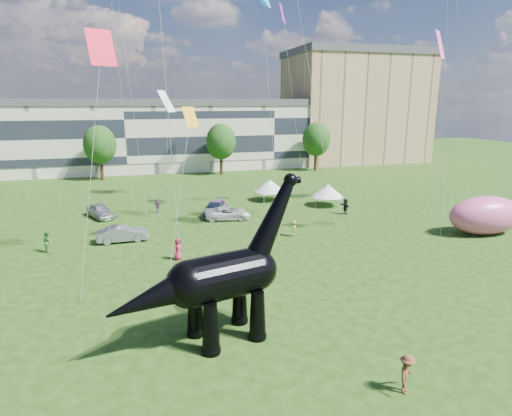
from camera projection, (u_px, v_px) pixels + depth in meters
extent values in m
plane|color=#16330C|center=(264.00, 327.00, 24.36)|extent=(220.00, 220.00, 0.00)
cube|color=beige|center=(126.00, 138.00, 78.76)|extent=(78.00, 11.00, 12.00)
cube|color=tan|center=(354.00, 109.00, 92.96)|extent=(28.00, 18.00, 22.00)
cylinder|color=#382314|center=(102.00, 170.00, 70.36)|extent=(0.56, 0.56, 3.20)
ellipsoid|color=#14380F|center=(99.00, 141.00, 69.23)|extent=(5.20, 5.20, 6.24)
cylinder|color=#382314|center=(221.00, 166.00, 75.61)|extent=(0.56, 0.56, 3.20)
ellipsoid|color=#14380F|center=(221.00, 139.00, 74.47)|extent=(5.20, 5.20, 6.24)
cylinder|color=#382314|center=(315.00, 162.00, 80.33)|extent=(0.56, 0.56, 3.20)
ellipsoid|color=#14380F|center=(316.00, 137.00, 79.19)|extent=(5.20, 5.20, 6.24)
cone|color=black|center=(211.00, 329.00, 21.56)|extent=(1.16, 1.16, 2.75)
sphere|color=black|center=(211.00, 350.00, 21.85)|extent=(1.01, 1.01, 1.01)
cone|color=black|center=(195.00, 312.00, 23.24)|extent=(1.16, 1.16, 2.75)
sphere|color=black|center=(196.00, 332.00, 23.53)|extent=(1.01, 1.01, 1.01)
cone|color=black|center=(257.00, 315.00, 22.92)|extent=(1.16, 1.16, 2.75)
sphere|color=black|center=(257.00, 335.00, 23.21)|extent=(1.01, 1.01, 1.01)
cone|color=black|center=(240.00, 301.00, 24.60)|extent=(1.16, 1.16, 2.75)
sphere|color=black|center=(240.00, 320.00, 24.89)|extent=(1.01, 1.01, 1.01)
cylinder|color=black|center=(224.00, 276.00, 22.50)|extent=(4.36, 3.39, 2.47)
sphere|color=black|center=(190.00, 284.00, 21.55)|extent=(2.47, 2.47, 2.47)
sphere|color=black|center=(255.00, 269.00, 23.46)|extent=(2.38, 2.38, 2.38)
cone|color=black|center=(273.00, 220.00, 23.37)|extent=(3.69, 2.22, 4.85)
sphere|color=black|center=(290.00, 180.00, 23.42)|extent=(0.77, 0.77, 0.77)
cylinder|color=black|center=(294.00, 180.00, 23.57)|extent=(0.72, 0.56, 0.40)
cone|color=black|center=(153.00, 298.00, 20.69)|extent=(5.18, 3.11, 2.69)
imported|color=#B4B4B9|center=(100.00, 211.00, 47.39)|extent=(3.56, 4.91, 1.55)
imported|color=gray|center=(122.00, 234.00, 39.23)|extent=(4.59, 1.76, 1.49)
imported|color=silver|center=(228.00, 213.00, 46.68)|extent=(5.25, 3.09, 1.37)
imported|color=#595960|center=(215.00, 208.00, 48.84)|extent=(4.06, 5.54, 1.49)
cube|color=silver|center=(270.00, 192.00, 55.67)|extent=(3.48, 3.48, 0.12)
cone|color=silver|center=(270.00, 186.00, 55.47)|extent=(4.41, 4.41, 1.56)
cylinder|color=#999999|center=(264.00, 199.00, 53.96)|extent=(0.06, 0.06, 1.15)
cylinder|color=#999999|center=(285.00, 197.00, 55.05)|extent=(0.06, 0.06, 1.15)
cylinder|color=#999999|center=(255.00, 195.00, 56.57)|extent=(0.06, 0.06, 1.15)
cylinder|color=#999999|center=(275.00, 193.00, 57.66)|extent=(0.06, 0.06, 1.15)
cube|color=silver|center=(327.00, 197.00, 52.81)|extent=(4.01, 4.01, 0.12)
cone|color=silver|center=(328.00, 190.00, 52.61)|extent=(5.08, 5.08, 1.52)
cylinder|color=#999999|center=(316.00, 204.00, 51.76)|extent=(0.06, 0.06, 1.12)
cylinder|color=#999999|center=(339.00, 204.00, 51.39)|extent=(0.06, 0.06, 1.12)
cylinder|color=#999999|center=(316.00, 198.00, 54.50)|extent=(0.06, 0.06, 1.12)
cylinder|color=#999999|center=(338.00, 199.00, 54.13)|extent=(0.06, 0.06, 1.12)
ellipsoid|color=#D65388|center=(486.00, 215.00, 41.27)|extent=(7.80, 4.40, 3.75)
imported|color=brown|center=(407.00, 374.00, 18.70)|extent=(1.32, 1.32, 1.84)
imported|color=#A0283C|center=(178.00, 249.00, 34.66)|extent=(1.07, 0.99, 1.83)
imported|color=#357D32|center=(48.00, 242.00, 36.45)|extent=(0.90, 1.04, 1.85)
imported|color=#325B7E|center=(325.00, 190.00, 58.39)|extent=(0.62, 0.46, 1.56)
imported|color=#6B3A82|center=(158.00, 206.00, 49.47)|extent=(1.06, 0.86, 1.69)
imported|color=black|center=(345.00, 206.00, 48.86)|extent=(0.73, 1.74, 1.82)
imported|color=olive|center=(294.00, 228.00, 40.79)|extent=(1.09, 1.15, 1.56)
plane|color=#EE429E|center=(440.00, 45.00, 48.81)|extent=(3.07, 2.83, 3.16)
plane|color=purple|center=(282.00, 13.00, 64.01)|extent=(2.00, 2.84, 2.80)
plane|color=red|center=(101.00, 47.00, 30.23)|extent=(2.75, 1.89, 2.56)
plane|color=orange|center=(190.00, 117.00, 35.89)|extent=(1.86, 1.59, 1.67)
plane|color=silver|center=(166.00, 101.00, 54.59)|extent=(2.76, 3.37, 2.70)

